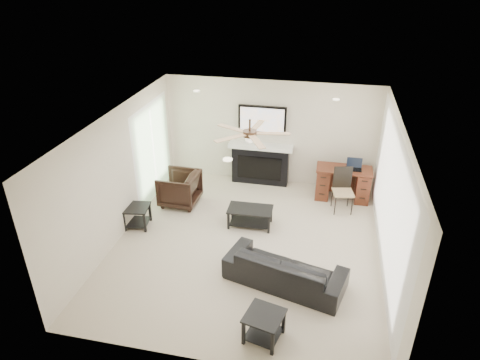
{
  "coord_description": "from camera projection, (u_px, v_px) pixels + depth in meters",
  "views": [
    {
      "loc": [
        1.27,
        -6.6,
        4.93
      ],
      "look_at": [
        -0.22,
        0.36,
        1.2
      ],
      "focal_mm": 32.0,
      "sensor_mm": 36.0,
      "label": 1
    }
  ],
  "objects": [
    {
      "name": "room_shell",
      "position": [
        260.0,
        165.0,
        7.49
      ],
      "size": [
        5.5,
        5.54,
        2.52
      ],
      "color": "#BEAB99",
      "rests_on": "ground"
    },
    {
      "name": "laptop",
      "position": [
        354.0,
        165.0,
        9.36
      ],
      "size": [
        0.33,
        0.24,
        0.23
      ],
      "primitive_type": "cube",
      "color": "black",
      "rests_on": "desk"
    },
    {
      "name": "armchair",
      "position": [
        179.0,
        188.0,
        9.45
      ],
      "size": [
        0.85,
        0.82,
        0.75
      ],
      "primitive_type": "imported",
      "rotation": [
        0.0,
        0.0,
        -1.6
      ],
      "color": "black",
      "rests_on": "ground"
    },
    {
      "name": "end_table_near",
      "position": [
        264.0,
        326.0,
        6.12
      ],
      "size": [
        0.63,
        0.63,
        0.45
      ],
      "primitive_type": "cube",
      "rotation": [
        0.0,
        0.0,
        -0.24
      ],
      "color": "black",
      "rests_on": "ground"
    },
    {
      "name": "fireplace_unit",
      "position": [
        261.0,
        146.0,
        10.07
      ],
      "size": [
        1.52,
        0.34,
        1.91
      ],
      "primitive_type": "cube",
      "color": "black",
      "rests_on": "ground"
    },
    {
      "name": "desk",
      "position": [
        343.0,
        183.0,
        9.65
      ],
      "size": [
        1.22,
        0.56,
        0.76
      ],
      "primitive_type": "cube",
      "color": "#442611",
      "rests_on": "ground"
    },
    {
      "name": "sofa",
      "position": [
        285.0,
        269.0,
        7.14
      ],
      "size": [
        2.14,
        1.27,
        0.58
      ],
      "primitive_type": "imported",
      "rotation": [
        0.0,
        0.0,
        2.88
      ],
      "color": "black",
      "rests_on": "ground"
    },
    {
      "name": "desk_chair",
      "position": [
        343.0,
        191.0,
        9.12
      ],
      "size": [
        0.5,
        0.52,
        0.97
      ],
      "primitive_type": "cube",
      "rotation": [
        0.0,
        0.0,
        0.21
      ],
      "color": "black",
      "rests_on": "ground"
    },
    {
      "name": "coffee_table",
      "position": [
        250.0,
        217.0,
        8.74
      ],
      "size": [
        0.91,
        0.53,
        0.4
      ],
      "primitive_type": "cube",
      "rotation": [
        0.0,
        0.0,
        0.03
      ],
      "color": "black",
      "rests_on": "ground"
    },
    {
      "name": "end_table_left",
      "position": [
        137.0,
        216.0,
        8.71
      ],
      "size": [
        0.57,
        0.57,
        0.45
      ],
      "primitive_type": "cube",
      "rotation": [
        0.0,
        0.0,
        0.15
      ],
      "color": "black",
      "rests_on": "ground"
    }
  ]
}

